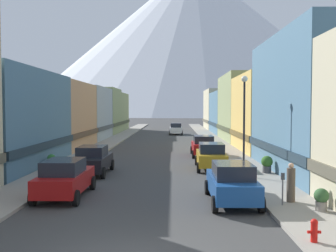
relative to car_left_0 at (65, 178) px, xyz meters
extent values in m
cube|color=gray|center=(-2.45, 27.11, -0.82)|extent=(2.50, 100.00, 0.15)
cube|color=gray|center=(10.05, 27.11, -0.82)|extent=(2.50, 100.00, 0.15)
cube|color=#22333F|center=(-6.96, 8.63, 0.70)|extent=(6.83, 12.81, 0.50)
cube|color=tan|center=(-7.62, 20.54, 2.43)|extent=(7.84, 10.98, 6.66)
cube|color=brown|center=(-7.62, 20.54, 0.70)|extent=(8.14, 10.98, 0.50)
cube|color=#99A5B2|center=(-8.49, 31.79, 2.49)|extent=(9.58, 11.13, 6.78)
cube|color=#444A50|center=(-8.49, 31.79, 0.70)|extent=(9.88, 11.13, 0.50)
cube|color=#8C9966|center=(-7.29, 42.37, 2.68)|extent=(7.19, 9.26, 7.16)
cube|color=#3F442D|center=(-7.29, 42.37, 0.70)|extent=(7.49, 9.26, 0.50)
cube|color=#8C9966|center=(-7.75, 52.16, 2.49)|extent=(8.10, 10.21, 6.77)
cube|color=#3F442D|center=(-7.75, 52.16, 0.70)|extent=(8.40, 10.21, 0.50)
cube|color=#D8B259|center=(14.78, 18.93, 2.73)|extent=(6.97, 10.79, 7.27)
cube|color=brown|center=(14.78, 18.93, 0.70)|extent=(7.27, 10.79, 0.50)
cube|color=#8C9966|center=(15.38, 30.77, 3.23)|extent=(8.16, 12.60, 8.25)
cube|color=#3F442D|center=(15.38, 30.77, 0.70)|extent=(8.46, 12.60, 0.50)
cube|color=slate|center=(15.49, 43.73, 2.43)|extent=(8.38, 13.07, 6.66)
cube|color=#22333F|center=(15.49, 43.73, 0.70)|extent=(8.68, 13.07, 0.50)
cube|color=beige|center=(15.93, 57.08, 2.92)|extent=(9.26, 12.48, 7.64)
cube|color=#595444|center=(15.93, 57.08, 0.70)|extent=(9.56, 12.48, 0.50)
cube|color=#9E1111|center=(0.00, 0.06, -0.16)|extent=(1.85, 4.41, 0.80)
cube|color=#1E232D|center=(0.00, -0.19, 0.56)|extent=(1.61, 2.21, 0.64)
cylinder|color=black|center=(-0.91, 1.71, -0.56)|extent=(0.22, 0.68, 0.68)
cylinder|color=black|center=(0.93, 1.71, -0.56)|extent=(0.22, 0.68, 0.68)
cylinder|color=black|center=(-0.93, -1.59, -0.56)|extent=(0.22, 0.68, 0.68)
cylinder|color=black|center=(0.91, -1.59, -0.56)|extent=(0.22, 0.68, 0.68)
cube|color=black|center=(0.00, 6.29, -0.16)|extent=(1.86, 4.41, 0.80)
cube|color=#1E232D|center=(0.00, 6.04, 0.56)|extent=(1.61, 2.21, 0.64)
cylinder|color=black|center=(-0.93, 7.94, -0.56)|extent=(0.22, 0.68, 0.68)
cylinder|color=black|center=(0.91, 7.95, -0.56)|extent=(0.22, 0.68, 0.68)
cylinder|color=black|center=(-0.91, 4.64, -0.56)|extent=(0.22, 0.68, 0.68)
cylinder|color=black|center=(0.93, 4.65, -0.56)|extent=(0.22, 0.68, 0.68)
cube|color=#19478C|center=(7.60, -0.90, -0.16)|extent=(1.86, 4.41, 0.80)
cube|color=#1E232D|center=(7.60, -1.15, 0.56)|extent=(1.61, 2.21, 0.64)
cylinder|color=black|center=(6.67, 0.74, -0.56)|extent=(0.22, 0.68, 0.68)
cylinder|color=black|center=(8.51, 0.75, -0.56)|extent=(0.22, 0.68, 0.68)
cylinder|color=black|center=(6.69, -2.56, -0.56)|extent=(0.22, 0.68, 0.68)
cylinder|color=black|center=(8.53, -2.55, -0.56)|extent=(0.22, 0.68, 0.68)
cube|color=#B28419|center=(7.60, 8.40, -0.16)|extent=(1.93, 4.44, 0.80)
cube|color=#1E232D|center=(7.60, 8.15, 0.56)|extent=(1.64, 2.23, 0.64)
cylinder|color=black|center=(6.71, 10.07, -0.56)|extent=(0.23, 0.68, 0.68)
cylinder|color=black|center=(8.55, 10.04, -0.56)|extent=(0.23, 0.68, 0.68)
cylinder|color=black|center=(6.65, 6.77, -0.56)|extent=(0.23, 0.68, 0.68)
cylinder|color=black|center=(8.49, 6.74, -0.56)|extent=(0.23, 0.68, 0.68)
cube|color=#9E1111|center=(7.60, 15.38, -0.16)|extent=(1.86, 4.41, 0.80)
cube|color=#1E232D|center=(7.60, 15.13, 0.56)|extent=(1.61, 2.21, 0.64)
cylinder|color=black|center=(6.69, 17.03, -0.56)|extent=(0.22, 0.68, 0.68)
cylinder|color=black|center=(8.53, 17.02, -0.56)|extent=(0.22, 0.68, 0.68)
cylinder|color=black|center=(6.67, 13.73, -0.56)|extent=(0.22, 0.68, 0.68)
cylinder|color=black|center=(8.51, 13.72, -0.56)|extent=(0.22, 0.68, 0.68)
cube|color=silver|center=(5.40, 42.01, -0.16)|extent=(1.84, 4.40, 0.80)
cube|color=#1E232D|center=(5.40, 41.76, 0.56)|extent=(1.60, 2.20, 0.64)
cylinder|color=black|center=(4.48, 43.66, -0.56)|extent=(0.22, 0.68, 0.68)
cylinder|color=black|center=(6.32, 43.66, -0.56)|extent=(0.22, 0.68, 0.68)
cylinder|color=black|center=(4.48, 40.36, -0.56)|extent=(0.22, 0.68, 0.68)
cylinder|color=black|center=(6.32, 40.36, -0.56)|extent=(0.22, 0.68, 0.68)
cylinder|color=red|center=(9.25, -6.27, -0.47)|extent=(0.20, 0.20, 0.55)
sphere|color=red|center=(9.25, -6.27, -0.16)|extent=(0.22, 0.22, 0.22)
cylinder|color=red|center=(9.10, -6.27, -0.45)|extent=(0.10, 0.09, 0.09)
cylinder|color=red|center=(9.40, -6.27, -0.45)|extent=(0.10, 0.09, 0.09)
cylinder|color=#595960|center=(9.55, -1.86, -0.22)|extent=(0.06, 0.06, 1.05)
cube|color=#33383F|center=(9.55, -1.86, 0.44)|extent=(0.14, 0.10, 0.28)
cylinder|color=brown|center=(-3.20, 8.07, -0.57)|extent=(0.37, 0.37, 0.36)
sphere|color=#2F712F|center=(-3.20, 8.07, -0.16)|extent=(0.58, 0.58, 0.58)
cylinder|color=gray|center=(10.80, -2.77, -0.57)|extent=(0.44, 0.44, 0.37)
sphere|color=#355E33|center=(10.80, -2.77, -0.15)|extent=(0.57, 0.57, 0.57)
cylinder|color=#4C4C51|center=(10.80, 5.98, -0.54)|extent=(0.53, 0.53, 0.42)
sphere|color=#346624|center=(10.80, 5.98, -0.05)|extent=(0.70, 0.70, 0.70)
cylinder|color=brown|center=(10.05, -1.33, -0.03)|extent=(0.36, 0.36, 1.44)
sphere|color=tan|center=(10.05, -1.33, 0.81)|extent=(0.23, 0.23, 0.23)
cylinder|color=black|center=(9.15, 4.76, 2.00)|extent=(0.12, 0.12, 5.50)
sphere|color=white|center=(9.15, 4.76, 4.93)|extent=(0.36, 0.36, 0.36)
cone|color=silver|center=(19.20, 252.11, 51.02)|extent=(236.40, 236.40, 103.85)
camera|label=1|loc=(5.05, -17.64, 3.26)|focal=41.16mm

